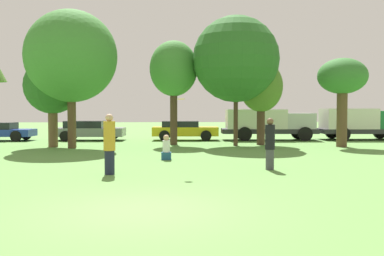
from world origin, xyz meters
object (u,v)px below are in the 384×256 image
at_px(tree_5, 261,87).
at_px(delivery_truck_green, 359,122).
at_px(delivery_truck_silver, 268,123).
at_px(parked_car_blue, 0,131).
at_px(tree_1, 52,86).
at_px(tree_4, 236,59).
at_px(parked_car_yellow, 184,130).
at_px(person_catcher, 270,144).
at_px(bystander_sitting, 166,149).
at_px(tree_3, 174,70).
at_px(tree_2, 71,57).
at_px(parked_car_grey, 89,130).
at_px(tree_6, 342,79).
at_px(frisbee, 181,99).
at_px(person_thrower, 109,144).

distance_m(tree_5, delivery_truck_green, 8.60).
bearing_deg(delivery_truck_silver, parked_car_blue, -178.34).
distance_m(tree_1, delivery_truck_green, 19.50).
xyz_separation_m(tree_4, parked_car_yellow, (-2.72, 4.47, -4.10)).
xyz_separation_m(person_catcher, tree_1, (-9.60, 9.42, 2.36)).
relative_size(bystander_sitting, tree_3, 0.17).
bearing_deg(bystander_sitting, delivery_truck_green, 41.22).
bearing_deg(tree_2, delivery_truck_green, 17.56).
bearing_deg(tree_2, tree_1, 146.03).
xyz_separation_m(parked_car_blue, parked_car_grey, (5.61, 0.07, 0.04)).
xyz_separation_m(tree_3, tree_5, (4.94, -0.36, -1.01)).
distance_m(tree_5, tree_6, 4.38).
distance_m(tree_4, delivery_truck_silver, 6.29).
relative_size(tree_6, delivery_truck_silver, 0.76).
bearing_deg(delivery_truck_silver, parked_car_grey, -179.02).
height_order(tree_1, tree_3, tree_3).
xyz_separation_m(tree_1, tree_6, (15.49, -0.62, 0.41)).
xyz_separation_m(frisbee, parked_car_blue, (-11.24, 15.03, -1.71)).
bearing_deg(frisbee, person_catcher, 12.67).
xyz_separation_m(tree_6, delivery_truck_green, (3.30, 5.41, -2.47)).
xyz_separation_m(tree_3, tree_6, (9.02, -1.88, -0.62)).
distance_m(tree_1, parked_car_yellow, 9.04).
height_order(person_catcher, parked_car_yellow, person_catcher).
bearing_deg(delivery_truck_silver, parked_car_yellow, -179.07).
bearing_deg(tree_6, delivery_truck_green, 58.60).
bearing_deg(frisbee, delivery_truck_silver, 67.78).
bearing_deg(parked_car_yellow, frisbee, -89.72).
xyz_separation_m(person_catcher, tree_4, (0.29, 9.81, 3.90)).
distance_m(person_thrower, delivery_truck_green, 20.81).
distance_m(tree_1, tree_5, 11.44).
height_order(frisbee, tree_6, tree_6).
bearing_deg(delivery_truck_green, parked_car_grey, -178.30).
bearing_deg(tree_1, tree_5, 4.51).
height_order(person_thrower, parked_car_blue, person_thrower).
bearing_deg(frisbee, tree_5, 66.45).
distance_m(parked_car_blue, parked_car_grey, 5.61).
bearing_deg(parked_car_blue, tree_3, -15.93).
bearing_deg(tree_5, person_thrower, -122.19).
relative_size(tree_4, parked_car_grey, 1.60).
relative_size(tree_3, parked_car_yellow, 1.37).
bearing_deg(person_thrower, frisbee, -5.03).
bearing_deg(person_catcher, parked_car_grey, -68.15).
relative_size(parked_car_blue, parked_car_yellow, 0.94).
height_order(tree_2, tree_3, tree_2).
xyz_separation_m(person_catcher, delivery_truck_silver, (3.06, 14.13, 0.27)).
distance_m(person_catcher, frisbee, 3.39).
bearing_deg(parked_car_blue, parked_car_grey, 3.10).
distance_m(person_catcher, tree_1, 13.65).
bearing_deg(bystander_sitting, frisbee, -82.36).
bearing_deg(tree_4, person_thrower, -117.37).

